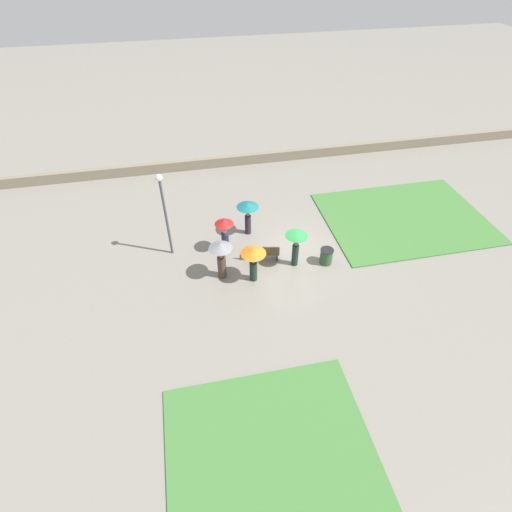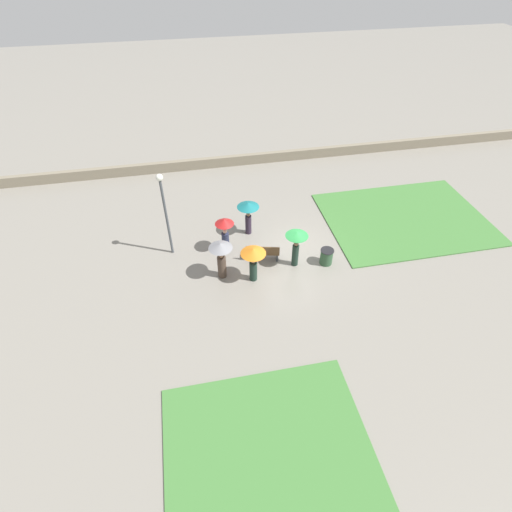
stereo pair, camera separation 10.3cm
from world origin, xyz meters
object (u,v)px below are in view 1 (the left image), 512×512
(park_bench, at_px, (263,252))
(trash_bin, at_px, (326,256))
(crowd_person_green, at_px, (296,241))
(crowd_person_orange, at_px, (253,257))
(lamp_post, at_px, (164,205))
(crowd_person_grey, at_px, (221,254))
(crowd_person_teal, at_px, (248,210))
(crowd_person_red, at_px, (225,229))

(park_bench, xyz_separation_m, trash_bin, (-2.96, 0.84, -0.06))
(crowd_person_green, distance_m, crowd_person_orange, 2.24)
(lamp_post, distance_m, crowd_person_green, 6.28)
(crowd_person_green, bearing_deg, crowd_person_grey, -78.98)
(lamp_post, bearing_deg, crowd_person_teal, -168.45)
(crowd_person_orange, bearing_deg, crowd_person_green, -93.49)
(crowd_person_green, xyz_separation_m, crowd_person_red, (3.11, -1.71, -0.14))
(lamp_post, xyz_separation_m, trash_bin, (-7.28, 2.28, -2.43))
(crowd_person_orange, bearing_deg, crowd_person_grey, 50.49)
(crowd_person_green, xyz_separation_m, crowd_person_teal, (1.74, -2.89, -0.01))
(crowd_person_green, bearing_deg, park_bench, -104.53)
(crowd_person_teal, bearing_deg, trash_bin, -65.99)
(lamp_post, distance_m, crowd_person_grey, 3.46)
(lamp_post, bearing_deg, trash_bin, 162.64)
(park_bench, distance_m, crowd_person_orange, 1.70)
(park_bench, distance_m, crowd_person_green, 1.86)
(lamp_post, height_order, crowd_person_orange, lamp_post)
(crowd_person_orange, bearing_deg, park_bench, -48.90)
(park_bench, distance_m, crowd_person_red, 2.15)
(crowd_person_grey, bearing_deg, lamp_post, 50.30)
(trash_bin, distance_m, crowd_person_orange, 3.82)
(trash_bin, xyz_separation_m, crowd_person_green, (1.51, -0.21, 1.04))
(park_bench, bearing_deg, crowd_person_red, -18.47)
(lamp_post, distance_m, crowd_person_teal, 4.35)
(trash_bin, height_order, crowd_person_teal, crowd_person_teal)
(park_bench, xyz_separation_m, crowd_person_green, (-1.45, 0.64, 0.98))
(crowd_person_green, xyz_separation_m, crowd_person_orange, (2.16, 0.62, -0.07))
(park_bench, distance_m, trash_bin, 3.08)
(trash_bin, relative_size, crowd_person_teal, 0.43)
(trash_bin, relative_size, crowd_person_orange, 0.44)
(crowd_person_grey, bearing_deg, crowd_person_green, -83.51)
(crowd_person_orange, bearing_deg, crowd_person_teal, -26.24)
(crowd_person_teal, bearing_deg, lamp_post, 169.18)
(crowd_person_green, height_order, crowd_person_red, crowd_person_green)
(crowd_person_green, height_order, crowd_person_grey, crowd_person_green)
(park_bench, relative_size, crowd_person_red, 0.88)
(crowd_person_orange, height_order, crowd_person_grey, crowd_person_grey)
(trash_bin, distance_m, crowd_person_red, 5.09)
(park_bench, height_order, crowd_person_green, crowd_person_green)
(park_bench, relative_size, crowd_person_teal, 0.89)
(park_bench, bearing_deg, crowd_person_grey, 34.28)
(park_bench, xyz_separation_m, crowd_person_grey, (2.09, 0.75, 0.88))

